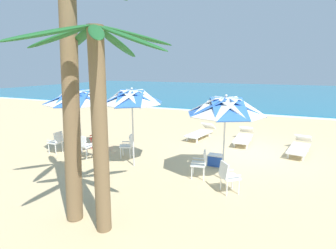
{
  "coord_description": "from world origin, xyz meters",
  "views": [
    {
      "loc": [
        1.0,
        -10.38,
        3.31
      ],
      "look_at": [
        -3.23,
        -0.61,
        1.0
      ],
      "focal_mm": 28.07,
      "sensor_mm": 36.0,
      "label": 1
    }
  ],
  "objects_px": {
    "beach_umbrella_2": "(78,98)",
    "palm_tree_0": "(99,103)",
    "plastic_chair_3": "(98,136)",
    "sun_lounger_0": "(300,147)",
    "sun_lounger_1": "(244,137)",
    "sun_lounger_2": "(201,132)",
    "beach_umbrella_0": "(226,107)",
    "plastic_chair_5": "(85,145)",
    "plastic_chair_1": "(228,175)",
    "plastic_chair_4": "(56,141)",
    "cooler_box": "(215,160)",
    "beach_umbrella_1": "(132,98)",
    "plastic_chair_2": "(128,145)",
    "beachgoer_seated": "(230,111)",
    "palm_tree_1": "(70,85)",
    "plastic_chair_0": "(201,162)"
  },
  "relations": [
    {
      "from": "beach_umbrella_2",
      "to": "palm_tree_0",
      "type": "xyz_separation_m",
      "value": [
        3.93,
        -3.75,
        0.46
      ]
    },
    {
      "from": "plastic_chair_3",
      "to": "sun_lounger_0",
      "type": "xyz_separation_m",
      "value": [
        7.77,
        2.48,
        -0.22
      ]
    },
    {
      "from": "beach_umbrella_2",
      "to": "sun_lounger_1",
      "type": "relative_size",
      "value": 1.19
    },
    {
      "from": "sun_lounger_1",
      "to": "sun_lounger_2",
      "type": "xyz_separation_m",
      "value": [
        -2.01,
        0.07,
        0.0
      ]
    },
    {
      "from": "beach_umbrella_0",
      "to": "palm_tree_0",
      "type": "height_order",
      "value": "palm_tree_0"
    },
    {
      "from": "beach_umbrella_0",
      "to": "plastic_chair_5",
      "type": "height_order",
      "value": "beach_umbrella_0"
    },
    {
      "from": "plastic_chair_1",
      "to": "sun_lounger_0",
      "type": "xyz_separation_m",
      "value": [
        1.96,
        4.45,
        -0.22
      ]
    },
    {
      "from": "plastic_chair_3",
      "to": "beach_umbrella_0",
      "type": "bearing_deg",
      "value": -11.75
    },
    {
      "from": "plastic_chair_3",
      "to": "plastic_chair_4",
      "type": "bearing_deg",
      "value": -129.22
    },
    {
      "from": "plastic_chair_5",
      "to": "cooler_box",
      "type": "relative_size",
      "value": 1.73
    },
    {
      "from": "beach_umbrella_1",
      "to": "sun_lounger_0",
      "type": "relative_size",
      "value": 1.21
    },
    {
      "from": "plastic_chair_2",
      "to": "beachgoer_seated",
      "type": "distance_m",
      "value": 10.75
    },
    {
      "from": "plastic_chair_1",
      "to": "sun_lounger_1",
      "type": "distance_m",
      "value": 5.13
    },
    {
      "from": "plastic_chair_1",
      "to": "sun_lounger_1",
      "type": "relative_size",
      "value": 0.4
    },
    {
      "from": "plastic_chair_1",
      "to": "beachgoer_seated",
      "type": "relative_size",
      "value": 0.94
    },
    {
      "from": "plastic_chair_5",
      "to": "beach_umbrella_2",
      "type": "bearing_deg",
      "value": 142.92
    },
    {
      "from": "plastic_chair_4",
      "to": "palm_tree_1",
      "type": "xyz_separation_m",
      "value": [
        3.94,
        -3.17,
        2.47
      ]
    },
    {
      "from": "plastic_chair_5",
      "to": "palm_tree_1",
      "type": "xyz_separation_m",
      "value": [
        2.55,
        -3.18,
        2.47
      ]
    },
    {
      "from": "plastic_chair_0",
      "to": "plastic_chair_1",
      "type": "relative_size",
      "value": 1.0
    },
    {
      "from": "plastic_chair_0",
      "to": "sun_lounger_2",
      "type": "xyz_separation_m",
      "value": [
        -1.33,
        4.54,
        -0.22
      ]
    },
    {
      "from": "sun_lounger_1",
      "to": "beachgoer_seated",
      "type": "bearing_deg",
      "value": 105.34
    },
    {
      "from": "sun_lounger_0",
      "to": "beach_umbrella_2",
      "type": "bearing_deg",
      "value": -157.09
    },
    {
      "from": "sun_lounger_2",
      "to": "beachgoer_seated",
      "type": "bearing_deg",
      "value": 88.93
    },
    {
      "from": "plastic_chair_0",
      "to": "palm_tree_0",
      "type": "bearing_deg",
      "value": -108.1
    },
    {
      "from": "plastic_chair_5",
      "to": "sun_lounger_0",
      "type": "relative_size",
      "value": 0.39
    },
    {
      "from": "beach_umbrella_0",
      "to": "plastic_chair_2",
      "type": "relative_size",
      "value": 2.97
    },
    {
      "from": "plastic_chair_4",
      "to": "sun_lounger_1",
      "type": "relative_size",
      "value": 0.4
    },
    {
      "from": "plastic_chair_2",
      "to": "plastic_chair_3",
      "type": "distance_m",
      "value": 1.91
    },
    {
      "from": "beach_umbrella_0",
      "to": "beach_umbrella_1",
      "type": "xyz_separation_m",
      "value": [
        -3.04,
        -0.09,
        0.13
      ]
    },
    {
      "from": "sun_lounger_1",
      "to": "palm_tree_0",
      "type": "xyz_separation_m",
      "value": [
        -1.76,
        -7.75,
        2.37
      ]
    },
    {
      "from": "plastic_chair_5",
      "to": "sun_lounger_1",
      "type": "xyz_separation_m",
      "value": [
        5.17,
        4.39,
        -0.22
      ]
    },
    {
      "from": "plastic_chair_5",
      "to": "sun_lounger_1",
      "type": "height_order",
      "value": "plastic_chair_5"
    },
    {
      "from": "plastic_chair_2",
      "to": "cooler_box",
      "type": "xyz_separation_m",
      "value": [
        3.21,
        0.47,
        -0.3
      ]
    },
    {
      "from": "beach_umbrella_0",
      "to": "palm_tree_0",
      "type": "bearing_deg",
      "value": -116.34
    },
    {
      "from": "beachgoer_seated",
      "to": "palm_tree_0",
      "type": "bearing_deg",
      "value": -89.49
    },
    {
      "from": "sun_lounger_0",
      "to": "palm_tree_0",
      "type": "height_order",
      "value": "palm_tree_0"
    },
    {
      "from": "beachgoer_seated",
      "to": "sun_lounger_2",
      "type": "bearing_deg",
      "value": -91.07
    },
    {
      "from": "sun_lounger_1",
      "to": "plastic_chair_5",
      "type": "bearing_deg",
      "value": -139.66
    },
    {
      "from": "palm_tree_1",
      "to": "plastic_chair_4",
      "type": "bearing_deg",
      "value": 141.23
    },
    {
      "from": "plastic_chair_2",
      "to": "beachgoer_seated",
      "type": "relative_size",
      "value": 0.94
    },
    {
      "from": "beach_umbrella_2",
      "to": "plastic_chair_4",
      "type": "bearing_deg",
      "value": -155.72
    },
    {
      "from": "plastic_chair_1",
      "to": "sun_lounger_0",
      "type": "bearing_deg",
      "value": 66.23
    },
    {
      "from": "plastic_chair_0",
      "to": "beachgoer_seated",
      "type": "height_order",
      "value": "beachgoer_seated"
    },
    {
      "from": "sun_lounger_1",
      "to": "palm_tree_0",
      "type": "distance_m",
      "value": 8.3
    },
    {
      "from": "cooler_box",
      "to": "palm_tree_0",
      "type": "bearing_deg",
      "value": -105.51
    },
    {
      "from": "palm_tree_1",
      "to": "beach_umbrella_2",
      "type": "bearing_deg",
      "value": 130.63
    },
    {
      "from": "beach_umbrella_1",
      "to": "beach_umbrella_2",
      "type": "bearing_deg",
      "value": 171.72
    },
    {
      "from": "plastic_chair_2",
      "to": "sun_lounger_0",
      "type": "height_order",
      "value": "plastic_chair_2"
    },
    {
      "from": "sun_lounger_0",
      "to": "sun_lounger_2",
      "type": "bearing_deg",
      "value": 170.19
    },
    {
      "from": "plastic_chair_1",
      "to": "sun_lounger_0",
      "type": "height_order",
      "value": "plastic_chair_1"
    }
  ]
}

